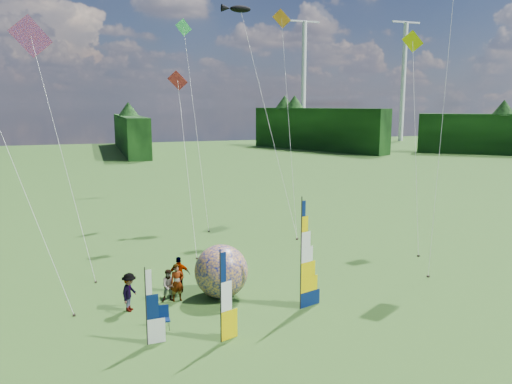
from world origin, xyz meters
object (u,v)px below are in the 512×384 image
object	(u,v)px
feather_banner_main	(301,256)
bol_inflatable	(221,271)
spectator_b	(169,286)
camp_chair	(163,318)
spectator_a	(177,283)
spectator_d	(179,275)
side_banner_left	(221,298)
spectator_c	(129,292)
kite_whale	(266,104)
side_banner_far	(146,308)

from	to	relation	value
feather_banner_main	bol_inflatable	distance (m)	4.31
spectator_b	camp_chair	size ratio (longest dim) A/B	1.63
spectator_b	spectator_a	bearing A→B (deg)	-1.18
spectator_d	camp_chair	xyz separation A→B (m)	(-1.42, -4.08, -0.44)
spectator_b	feather_banner_main	bearing A→B (deg)	-26.23
side_banner_left	spectator_c	bearing A→B (deg)	105.69
spectator_d	kite_whale	bearing A→B (deg)	-117.78
spectator_b	kite_whale	world-z (taller)	kite_whale
feather_banner_main	kite_whale	world-z (taller)	kite_whale
feather_banner_main	camp_chair	xyz separation A→B (m)	(-6.43, -0.07, -2.11)
side_banner_far	bol_inflatable	size ratio (longest dim) A/B	1.17
bol_inflatable	feather_banner_main	bearing A→B (deg)	-40.55
spectator_b	side_banner_left	bearing A→B (deg)	-74.32
feather_banner_main	side_banner_left	bearing A→B (deg)	-172.78
side_banner_left	spectator_b	size ratio (longest dim) A/B	2.33
side_banner_far	spectator_b	bearing A→B (deg)	67.33
spectator_c	kite_whale	world-z (taller)	kite_whale
side_banner_far	spectator_a	world-z (taller)	side_banner_far
side_banner_left	bol_inflatable	xyz separation A→B (m)	(1.26, 4.71, -0.55)
feather_banner_main	spectator_b	bearing A→B (deg)	135.38
side_banner_left	spectator_a	world-z (taller)	side_banner_left
spectator_c	spectator_d	xyz separation A→B (m)	(2.62, 1.62, 0.02)
side_banner_far	spectator_d	bearing A→B (deg)	64.74
camp_chair	side_banner_left	bearing A→B (deg)	-42.19
spectator_a	kite_whale	world-z (taller)	kite_whale
feather_banner_main	bol_inflatable	world-z (taller)	feather_banner_main
spectator_c	side_banner_far	bearing A→B (deg)	-146.45
feather_banner_main	spectator_a	world-z (taller)	feather_banner_main
spectator_a	spectator_b	distance (m)	0.40
spectator_a	kite_whale	size ratio (longest dim) A/B	0.10
feather_banner_main	bol_inflatable	xyz separation A→B (m)	(-3.13, 2.68, -1.27)
spectator_d	spectator_b	bearing A→B (deg)	65.52
bol_inflatable	side_banner_left	bearing A→B (deg)	-104.96
bol_inflatable	spectator_c	xyz separation A→B (m)	(-4.51, -0.30, -0.42)
bol_inflatable	spectator_b	bearing A→B (deg)	174.86
side_banner_far	spectator_d	xyz separation A→B (m)	(2.24, 5.29, -0.64)
spectator_b	spectator_c	world-z (taller)	spectator_c
spectator_b	kite_whale	size ratio (longest dim) A/B	0.08
spectator_d	spectator_c	bearing A→B (deg)	39.21
side_banner_far	spectator_d	size ratio (longest dim) A/B	1.68
spectator_a	kite_whale	distance (m)	19.64
spectator_d	side_banner_left	bearing A→B (deg)	103.45
spectator_d	camp_chair	size ratio (longest dim) A/B	1.88
bol_inflatable	camp_chair	bearing A→B (deg)	-140.17
side_banner_left	camp_chair	bearing A→B (deg)	115.58
spectator_a	camp_chair	xyz separation A→B (m)	(-1.11, -2.97, -0.43)
feather_banner_main	spectator_b	xyz separation A→B (m)	(-5.70, 2.91, -1.80)
feather_banner_main	spectator_a	xyz separation A→B (m)	(-5.32, 2.90, -1.68)
spectator_c	kite_whale	distance (m)	21.27
spectator_d	kite_whale	size ratio (longest dim) A/B	0.10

